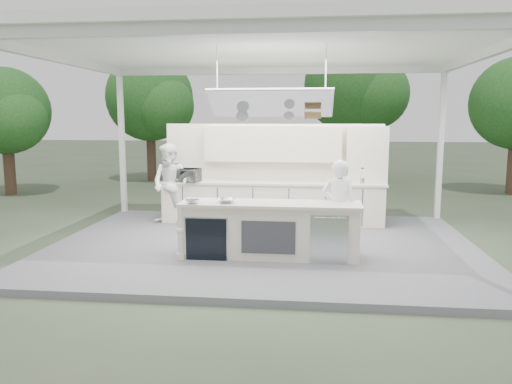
# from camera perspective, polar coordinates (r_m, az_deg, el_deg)

# --- Properties ---
(ground) EXTENTS (90.00, 90.00, 0.00)m
(ground) POSITION_cam_1_polar(r_m,az_deg,el_deg) (9.67, 0.88, -6.55)
(ground) COLOR #414E36
(ground) RESTS_ON ground
(stage_deck) EXTENTS (8.00, 6.00, 0.12)m
(stage_deck) POSITION_cam_1_polar(r_m,az_deg,el_deg) (9.65, 0.88, -6.21)
(stage_deck) COLOR #59585D
(stage_deck) RESTS_ON ground
(tent) EXTENTS (8.20, 6.20, 3.86)m
(tent) POSITION_cam_1_polar(r_m,az_deg,el_deg) (9.40, 0.95, 15.83)
(tent) COLOR white
(tent) RESTS_ON ground
(demo_island) EXTENTS (3.10, 0.79, 0.95)m
(demo_island) POSITION_cam_1_polar(r_m,az_deg,el_deg) (8.63, 1.48, -4.32)
(demo_island) COLOR beige
(demo_island) RESTS_ON stage_deck
(back_counter) EXTENTS (5.08, 0.72, 0.95)m
(back_counter) POSITION_cam_1_polar(r_m,az_deg,el_deg) (11.39, 1.83, -1.17)
(back_counter) COLOR beige
(back_counter) RESTS_ON stage_deck
(back_wall_unit) EXTENTS (5.05, 0.48, 2.25)m
(back_wall_unit) POSITION_cam_1_polar(r_m,az_deg,el_deg) (11.45, 4.16, 3.79)
(back_wall_unit) COLOR beige
(back_wall_unit) RESTS_ON stage_deck
(tree_cluster) EXTENTS (19.55, 9.40, 5.85)m
(tree_cluster) POSITION_cam_1_polar(r_m,az_deg,el_deg) (19.11, 3.35, 10.81)
(tree_cluster) COLOR brown
(tree_cluster) RESTS_ON ground
(head_chef) EXTENTS (0.63, 0.43, 1.67)m
(head_chef) POSITION_cam_1_polar(r_m,az_deg,el_deg) (8.86, 9.42, -1.72)
(head_chef) COLOR white
(head_chef) RESTS_ON stage_deck
(sous_chef) EXTENTS (1.06, 0.94, 1.82)m
(sous_chef) POSITION_cam_1_polar(r_m,az_deg,el_deg) (11.40, -9.76, 0.90)
(sous_chef) COLOR white
(sous_chef) RESTS_ON stage_deck
(toaster_oven) EXTENTS (0.60, 0.46, 0.30)m
(toaster_oven) POSITION_cam_1_polar(r_m,az_deg,el_deg) (11.42, -7.81, 1.92)
(toaster_oven) COLOR #ADB0B4
(toaster_oven) RESTS_ON back_counter
(bowl_large) EXTENTS (0.36, 0.36, 0.07)m
(bowl_large) POSITION_cam_1_polar(r_m,az_deg,el_deg) (8.52, -3.45, -0.99)
(bowl_large) COLOR silver
(bowl_large) RESTS_ON demo_island
(bowl_small) EXTENTS (0.30, 0.30, 0.07)m
(bowl_small) POSITION_cam_1_polar(r_m,az_deg,el_deg) (8.50, -7.27, -1.07)
(bowl_small) COLOR silver
(bowl_small) RESTS_ON demo_island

